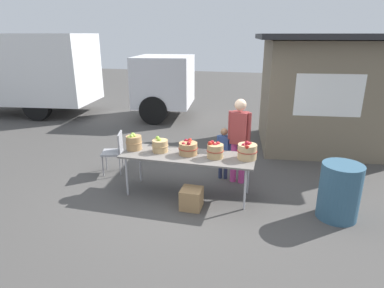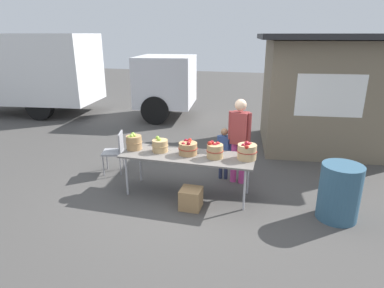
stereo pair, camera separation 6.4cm
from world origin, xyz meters
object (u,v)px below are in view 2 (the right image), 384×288
object	(u,v)px
trash_barrel	(339,192)
box_truck	(64,72)
market_table	(188,157)
vendor_adult	(239,135)
child_customer	(224,150)
apple_basket_green_0	(134,142)
folding_chair	(116,149)
apple_basket_red_1	(215,150)
apple_basket_green_1	(160,145)
apple_basket_red_0	(188,148)
produce_crate	(191,198)
apple_basket_red_2	(247,151)

from	to	relation	value
trash_barrel	box_truck	bearing A→B (deg)	148.39
market_table	trash_barrel	size ratio (longest dim) A/B	2.59
vendor_adult	child_customer	world-z (taller)	vendor_adult
trash_barrel	apple_basket_green_0	bearing A→B (deg)	176.39
child_customer	folding_chair	distance (m)	2.19
apple_basket_red_1	trash_barrel	bearing A→B (deg)	-4.98
apple_basket_green_1	child_customer	size ratio (longest dim) A/B	0.28
child_customer	trash_barrel	size ratio (longest dim) A/B	1.17
apple_basket_green_0	vendor_adult	bearing A→B (deg)	20.92
market_table	vendor_adult	distance (m)	1.10
apple_basket_red_0	vendor_adult	size ratio (longest dim) A/B	0.21
apple_basket_red_1	produce_crate	size ratio (longest dim) A/B	0.86
apple_basket_red_1	apple_basket_green_1	bearing A→B (deg)	177.04
folding_chair	box_truck	bearing A→B (deg)	-153.44
market_table	apple_basket_red_2	xyz separation A→B (m)	(1.01, 0.07, 0.18)
apple_basket_red_0	apple_basket_red_2	bearing A→B (deg)	2.24
box_truck	folding_chair	world-z (taller)	box_truck
market_table	folding_chair	world-z (taller)	folding_chair
apple_basket_green_0	folding_chair	size ratio (longest dim) A/B	0.35
apple_basket_green_0	produce_crate	bearing A→B (deg)	-22.53
apple_basket_green_0	apple_basket_red_0	world-z (taller)	apple_basket_green_0
apple_basket_red_2	box_truck	bearing A→B (deg)	144.65
box_truck	produce_crate	bearing A→B (deg)	-48.97
market_table	folding_chair	bearing A→B (deg)	161.30
child_customer	produce_crate	world-z (taller)	child_customer
apple_basket_green_0	box_truck	bearing A→B (deg)	134.59
apple_basket_red_2	trash_barrel	xyz separation A→B (m)	(1.45, -0.25, -0.44)
trash_barrel	produce_crate	size ratio (longest dim) A/B	2.61
apple_basket_red_0	vendor_adult	xyz separation A→B (m)	(0.80, 0.70, 0.09)
market_table	folding_chair	distance (m)	1.78
apple_basket_red_1	apple_basket_red_2	world-z (taller)	apple_basket_red_2
apple_basket_red_2	apple_basket_red_1	bearing A→B (deg)	-171.42
vendor_adult	child_customer	size ratio (longest dim) A/B	1.57
market_table	apple_basket_red_1	bearing A→B (deg)	-1.19
trash_barrel	market_table	bearing A→B (deg)	175.76
apple_basket_red_1	box_truck	world-z (taller)	box_truck
child_customer	box_truck	size ratio (longest dim) A/B	0.13
child_customer	apple_basket_green_0	bearing A→B (deg)	26.64
apple_basket_green_1	box_truck	size ratio (longest dim) A/B	0.04
apple_basket_red_0	child_customer	size ratio (longest dim) A/B	0.33
apple_basket_red_0	child_customer	xyz separation A→B (m)	(0.50, 0.79, -0.25)
apple_basket_green_0	apple_basket_red_2	size ratio (longest dim) A/B	0.90
box_truck	apple_basket_green_1	bearing A→B (deg)	-49.72
child_customer	folding_chair	size ratio (longest dim) A/B	1.20
apple_basket_red_1	apple_basket_red_2	distance (m)	0.53
apple_basket_green_1	trash_barrel	size ratio (longest dim) A/B	0.33
trash_barrel	produce_crate	bearing A→B (deg)	-173.00
apple_basket_green_1	apple_basket_red_0	xyz separation A→B (m)	(0.51, -0.01, -0.00)
apple_basket_red_0	folding_chair	xyz separation A→B (m)	(-1.67, 0.54, -0.35)
apple_basket_red_0	apple_basket_red_2	size ratio (longest dim) A/B	1.00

